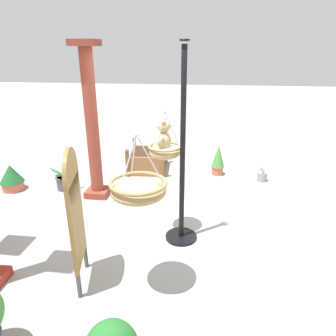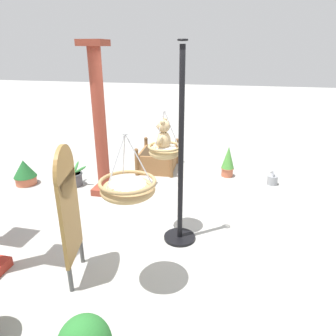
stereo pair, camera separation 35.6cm
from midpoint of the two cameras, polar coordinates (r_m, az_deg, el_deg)
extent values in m
plane|color=#9E9E99|center=(4.71, -1.85, -11.03)|extent=(40.00, 40.00, 0.00)
cylinder|color=black|center=(3.92, 0.12, 2.91)|extent=(0.07, 0.07, 2.56)
cylinder|color=black|center=(4.47, 0.11, -12.61)|extent=(0.44, 0.44, 0.04)
torus|color=black|center=(3.72, 0.13, 22.59)|extent=(0.12, 0.12, 0.02)
ellipsoid|color=tan|center=(4.11, -3.07, 2.92)|extent=(0.42, 0.42, 0.17)
torus|color=tan|center=(4.09, -3.09, 3.97)|extent=(0.45, 0.45, 0.04)
ellipsoid|color=silver|center=(4.11, -3.08, 3.18)|extent=(0.37, 0.37, 0.14)
cylinder|color=#B7B7BC|center=(4.12, -3.61, 7.51)|extent=(0.18, 0.11, 0.48)
cylinder|color=#B7B7BC|center=(3.96, -4.07, 6.94)|extent=(0.18, 0.11, 0.48)
cylinder|color=#B7B7BC|center=(4.01, -1.79, 7.18)|extent=(0.01, 0.20, 0.48)
torus|color=#B7B7BC|center=(3.98, -3.23, 10.55)|extent=(0.06, 0.06, 0.01)
ellipsoid|color=tan|center=(4.07, -3.25, 4.96)|extent=(0.22, 0.18, 0.26)
sphere|color=tan|center=(4.02, -3.31, 7.69)|extent=(0.19, 0.19, 0.17)
ellipsoid|color=#D9B683|center=(4.04, -4.19, 7.54)|extent=(0.08, 0.07, 0.05)
sphere|color=black|center=(4.04, -4.54, 7.58)|extent=(0.02, 0.02, 0.02)
sphere|color=tan|center=(3.95, -3.49, 8.44)|extent=(0.06, 0.06, 0.06)
sphere|color=tan|center=(4.06, -3.18, 8.81)|extent=(0.06, 0.06, 0.06)
ellipsoid|color=tan|center=(3.96, -3.95, 4.96)|extent=(0.07, 0.13, 0.16)
ellipsoid|color=tan|center=(4.18, -3.34, 5.83)|extent=(0.07, 0.13, 0.16)
ellipsoid|color=tan|center=(4.06, -4.66, 3.49)|extent=(0.08, 0.15, 0.08)
ellipsoid|color=tan|center=(4.17, -4.33, 3.98)|extent=(0.08, 0.15, 0.08)
ellipsoid|color=tan|center=(3.06, -8.81, -4.30)|extent=(0.55, 0.55, 0.19)
torus|color=#97794E|center=(3.03, -8.90, -2.83)|extent=(0.57, 0.57, 0.04)
ellipsoid|color=silver|center=(3.05, -8.83, -3.96)|extent=(0.48, 0.48, 0.15)
cylinder|color=#B7B7BC|center=(3.05, -9.73, 2.23)|extent=(0.23, 0.14, 0.49)
cylinder|color=#B7B7BC|center=(2.86, -10.98, 0.82)|extent=(0.23, 0.14, 0.49)
cylinder|color=#B7B7BC|center=(2.90, -6.78, 1.41)|extent=(0.01, 0.26, 0.49)
torus|color=#B7B7BC|center=(2.87, -9.44, 6.08)|extent=(0.06, 0.06, 0.01)
cylinder|color=brown|center=(5.44, -15.69, 7.27)|extent=(0.22, 0.22, 2.55)
cube|color=brown|center=(5.84, -14.53, -4.37)|extent=(0.39, 0.39, 0.12)
cube|color=brown|center=(5.30, -17.19, 21.28)|extent=(0.42, 0.42, 0.10)
cube|color=olive|center=(6.84, -5.23, 1.41)|extent=(0.92, 0.79, 0.42)
cube|color=#382819|center=(6.78, -5.28, 2.85)|extent=(0.81, 0.69, 0.06)
cylinder|color=brown|center=(6.48, -9.07, 0.59)|extent=(0.08, 0.08, 0.52)
cylinder|color=brown|center=(7.30, -7.57, 3.01)|extent=(0.08, 0.08, 0.52)
cylinder|color=brown|center=(6.36, -2.59, 0.43)|extent=(0.08, 0.08, 0.52)
cylinder|color=brown|center=(7.19, -1.80, 2.90)|extent=(0.08, 0.08, 0.52)
sphere|color=brown|center=(6.39, -9.22, 3.04)|extent=(0.09, 0.09, 0.09)
sphere|color=brown|center=(7.21, -7.68, 5.21)|extent=(0.09, 0.09, 0.09)
sphere|color=brown|center=(6.26, -2.63, 2.93)|extent=(0.09, 0.09, 0.09)
sphere|color=brown|center=(7.10, -1.83, 5.14)|extent=(0.09, 0.09, 0.09)
cylinder|color=#4C4C51|center=(6.25, -20.10, -2.61)|extent=(0.30, 0.30, 0.25)
torus|color=#444449|center=(6.21, -20.23, -1.63)|extent=(0.33, 0.33, 0.03)
cylinder|color=#382819|center=(6.21, -20.22, -1.67)|extent=(0.26, 0.26, 0.03)
ellipsoid|color=#38843D|center=(6.29, -19.89, -0.46)|extent=(0.29, 0.07, 0.21)
ellipsoid|color=#38843D|center=(6.25, -21.44, -0.66)|extent=(0.08, 0.31, 0.16)
ellipsoid|color=#38843D|center=(6.06, -21.01, -1.28)|extent=(0.31, 0.07, 0.16)
ellipsoid|color=#38843D|center=(6.13, -19.17, -0.88)|extent=(0.09, 0.29, 0.20)
cylinder|color=#BC6042|center=(6.63, 7.62, -0.41)|extent=(0.24, 0.24, 0.19)
torus|color=#A9573B|center=(6.60, 7.65, 0.26)|extent=(0.27, 0.27, 0.03)
cylinder|color=#382819|center=(6.60, 7.65, 0.22)|extent=(0.21, 0.21, 0.03)
cone|color=#478E38|center=(6.52, 7.76, 2.25)|extent=(0.26, 0.26, 0.46)
cylinder|color=#BC6042|center=(6.64, -28.10, -2.91)|extent=(0.39, 0.39, 0.16)
torus|color=#A9573B|center=(6.62, -28.21, -2.35)|extent=(0.43, 0.43, 0.03)
cylinder|color=#382819|center=(6.62, -28.20, -2.39)|extent=(0.35, 0.35, 0.03)
cone|color=#1E5B28|center=(6.56, -28.47, -0.91)|extent=(0.43, 0.43, 0.34)
cube|color=olive|center=(3.52, -19.38, -9.39)|extent=(0.57, 0.17, 0.97)
cylinder|color=olive|center=(3.30, -20.49, -1.31)|extent=(0.57, 0.17, 0.58)
cylinder|color=#4C4C4C|center=(3.69, -18.99, -19.93)|extent=(0.05, 0.05, 0.30)
cylinder|color=#4C4C4C|center=(4.07, -17.51, -15.39)|extent=(0.05, 0.05, 0.30)
cylinder|color=gray|center=(6.48, 15.49, -1.56)|extent=(0.20, 0.20, 0.18)
cylinder|color=gray|center=(6.61, 15.35, -0.94)|extent=(0.17, 0.04, 0.14)
sphere|color=slate|center=(6.66, 15.32, -0.27)|extent=(0.06, 0.06, 0.06)
torus|color=gray|center=(6.44, 15.60, -0.50)|extent=(0.16, 0.02, 0.16)
camera|label=1|loc=(0.18, -92.40, -0.93)|focal=32.98mm
camera|label=2|loc=(0.18, 87.60, 0.93)|focal=32.98mm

